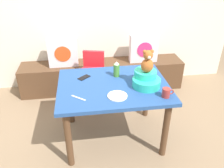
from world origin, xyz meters
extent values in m
plane|color=#8C7256|center=(0.00, 0.00, 0.00)|extent=(8.00, 8.00, 0.00)
cube|color=silver|center=(0.00, 1.48, 1.30)|extent=(4.40, 0.10, 2.60)
cube|color=brown|center=(0.00, 1.21, 0.23)|extent=(2.60, 0.44, 0.46)
cube|color=silver|center=(-0.60, 1.19, 0.68)|extent=(0.44, 0.14, 0.44)
cylinder|color=#D84C1E|center=(-0.60, 1.11, 0.68)|extent=(0.24, 0.01, 0.24)
cube|color=silver|center=(0.66, 1.19, 0.68)|extent=(0.44, 0.14, 0.44)
cylinder|color=#E02D72|center=(0.66, 1.11, 0.68)|extent=(0.24, 0.01, 0.24)
cube|color=#9B3949|center=(-0.15, 1.21, 0.50)|extent=(0.20, 0.14, 0.09)
cube|color=#264C8C|center=(0.00, 0.00, 0.72)|extent=(1.20, 0.91, 0.04)
cylinder|color=brown|center=(-0.51, -0.37, 0.35)|extent=(0.07, 0.07, 0.70)
cylinder|color=brown|center=(0.51, -0.37, 0.35)|extent=(0.07, 0.07, 0.70)
cylinder|color=brown|center=(-0.51, 0.37, 0.35)|extent=(0.07, 0.07, 0.70)
cylinder|color=brown|center=(0.51, 0.37, 0.35)|extent=(0.07, 0.07, 0.70)
cylinder|color=red|center=(-0.19, 0.76, 0.51)|extent=(0.34, 0.34, 0.10)
cube|color=red|center=(-0.15, 0.89, 0.67)|extent=(0.30, 0.12, 0.24)
cube|color=white|center=(-0.23, 0.58, 0.58)|extent=(0.34, 0.27, 0.02)
cylinder|color=silver|center=(-0.33, 0.62, 0.23)|extent=(0.03, 0.03, 0.46)
cylinder|color=silver|center=(-0.05, 0.62, 0.23)|extent=(0.03, 0.03, 0.46)
cylinder|color=silver|center=(-0.33, 0.90, 0.23)|extent=(0.03, 0.03, 0.46)
cylinder|color=silver|center=(-0.05, 0.90, 0.23)|extent=(0.03, 0.03, 0.46)
cylinder|color=#29CBAA|center=(0.34, -0.09, 0.79)|extent=(0.30, 0.30, 0.09)
cylinder|color=#29CBAA|center=(0.34, -0.03, 0.86)|extent=(0.24, 0.24, 0.07)
ellipsoid|color=#B05C26|center=(0.34, -0.07, 0.97)|extent=(0.13, 0.11, 0.15)
sphere|color=#B05C26|center=(0.34, -0.07, 1.09)|extent=(0.10, 0.10, 0.10)
sphere|color=beige|center=(0.34, -0.11, 1.08)|extent=(0.04, 0.04, 0.04)
sphere|color=#B05C26|center=(0.31, -0.07, 1.13)|extent=(0.04, 0.04, 0.04)
sphere|color=#B05C26|center=(0.38, -0.07, 1.13)|extent=(0.04, 0.04, 0.04)
cylinder|color=#4C8C33|center=(0.06, 0.19, 0.81)|extent=(0.07, 0.07, 0.15)
cone|color=white|center=(0.06, 0.19, 0.91)|extent=(0.06, 0.06, 0.03)
cylinder|color=#9E332D|center=(0.48, -0.32, 0.79)|extent=(0.08, 0.08, 0.09)
torus|color=#9E332D|center=(0.53, -0.32, 0.79)|extent=(0.06, 0.01, 0.06)
cylinder|color=white|center=(0.01, -0.24, 0.75)|extent=(0.20, 0.20, 0.01)
cube|color=black|center=(-0.31, 0.20, 0.74)|extent=(0.15, 0.15, 0.01)
cube|color=silver|center=(-0.38, -0.22, 0.74)|extent=(0.14, 0.12, 0.01)
camera|label=1|loc=(-0.31, -2.13, 1.97)|focal=36.51mm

